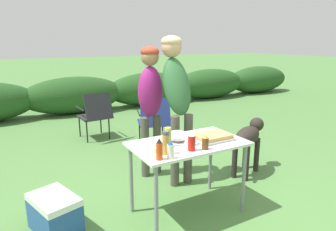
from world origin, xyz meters
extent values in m
plane|color=#4C7A3D|center=(0.00, 0.00, 0.00)|extent=(60.00, 60.00, 0.00)
ellipsoid|color=#234C1E|center=(0.00, 4.91, 0.43)|extent=(2.40, 0.90, 0.87)
ellipsoid|color=#234C1E|center=(2.00, 4.91, 0.43)|extent=(2.40, 0.90, 0.87)
ellipsoid|color=#234C1E|center=(4.00, 4.91, 0.43)|extent=(2.40, 0.90, 0.87)
ellipsoid|color=#234C1E|center=(6.00, 4.91, 0.43)|extent=(2.40, 0.90, 0.87)
cube|color=silver|center=(0.00, 0.00, 0.73)|extent=(1.10, 0.64, 0.02)
cylinder|color=gray|center=(-0.49, -0.27, 0.36)|extent=(0.04, 0.04, 0.71)
cylinder|color=gray|center=(0.49, -0.27, 0.36)|extent=(0.04, 0.04, 0.71)
cylinder|color=gray|center=(-0.49, 0.27, 0.36)|extent=(0.04, 0.04, 0.71)
cylinder|color=gray|center=(0.49, 0.27, 0.36)|extent=(0.04, 0.04, 0.71)
cube|color=#9E9EA3|center=(0.25, -0.04, 0.75)|extent=(0.39, 0.30, 0.02)
cube|color=tan|center=(0.25, -0.04, 0.78)|extent=(0.35, 0.25, 0.04)
cylinder|color=white|center=(-0.37, 0.03, 0.76)|extent=(0.24, 0.24, 0.04)
ellipsoid|color=silver|center=(-0.06, 0.10, 0.79)|extent=(0.23, 0.23, 0.10)
cylinder|color=white|center=(-0.04, -0.07, 0.80)|extent=(0.08, 0.08, 0.11)
cylinder|color=#CC4214|center=(-0.44, -0.24, 0.81)|extent=(0.06, 0.06, 0.14)
cone|color=black|center=(-0.44, -0.24, 0.90)|extent=(0.05, 0.05, 0.04)
cylinder|color=#B2893D|center=(-0.34, -0.16, 0.83)|extent=(0.06, 0.06, 0.17)
cylinder|color=#4C4C4C|center=(-0.34, -0.16, 0.93)|extent=(0.06, 0.06, 0.03)
cylinder|color=olive|center=(-0.22, 0.00, 0.82)|extent=(0.06, 0.06, 0.15)
cylinder|color=#D1CC47|center=(-0.22, 0.00, 0.91)|extent=(0.05, 0.05, 0.03)
cylinder|color=silver|center=(-0.35, -0.26, 0.80)|extent=(0.06, 0.06, 0.12)
cone|color=#194793|center=(-0.35, -0.26, 0.87)|extent=(0.05, 0.05, 0.03)
cylinder|color=red|center=(-0.10, -0.20, 0.81)|extent=(0.07, 0.07, 0.14)
cone|color=white|center=(-0.10, -0.20, 0.90)|extent=(0.06, 0.06, 0.04)
cylinder|color=brown|center=(0.03, -0.23, 0.79)|extent=(0.06, 0.06, 0.11)
cone|color=gold|center=(0.03, -0.23, 0.86)|extent=(0.05, 0.05, 0.03)
cylinder|color=#4C473D|center=(0.18, 0.55, 0.43)|extent=(0.10, 0.10, 0.86)
cylinder|color=#4C473D|center=(0.36, 0.54, 0.43)|extent=(0.10, 0.10, 0.86)
ellipsoid|color=#28562D|center=(0.28, 0.68, 1.18)|extent=(0.34, 0.49, 0.73)
sphere|color=tan|center=(0.28, 0.81, 1.61)|extent=(0.24, 0.24, 0.24)
ellipsoid|color=tan|center=(0.28, 0.81, 1.68)|extent=(0.25, 0.25, 0.14)
cylinder|color=#4C473D|center=(-0.01, 0.96, 0.39)|extent=(0.10, 0.10, 0.77)
cylinder|color=#4C473D|center=(0.16, 0.98, 0.39)|extent=(0.10, 0.10, 0.77)
ellipsoid|color=#931E70|center=(0.08, 0.97, 1.08)|extent=(0.35, 0.27, 0.62)
sphere|color=#936B4C|center=(0.08, 0.97, 1.50)|extent=(0.21, 0.21, 0.21)
ellipsoid|color=#993823|center=(0.08, 0.97, 1.56)|extent=(0.22, 0.22, 0.13)
cylinder|color=#28231E|center=(0.95, 0.36, 0.23)|extent=(0.07, 0.07, 0.45)
cylinder|color=#28231E|center=(1.01, 0.22, 0.23)|extent=(0.07, 0.07, 0.45)
cylinder|color=#28231E|center=(1.27, 0.51, 0.23)|extent=(0.07, 0.07, 0.45)
cylinder|color=#28231E|center=(1.33, 0.37, 0.23)|extent=(0.07, 0.07, 0.45)
ellipsoid|color=#28231E|center=(1.14, 0.37, 0.51)|extent=(0.59, 0.44, 0.24)
sphere|color=#28231E|center=(1.43, 0.50, 0.60)|extent=(0.19, 0.19, 0.19)
cone|color=#28231E|center=(1.50, 0.53, 0.62)|extent=(0.17, 0.14, 0.13)
cylinder|color=#28231E|center=(0.86, 0.24, 0.53)|extent=(0.17, 0.11, 0.09)
cube|color=navy|center=(0.60, 1.97, 0.39)|extent=(0.58, 0.58, 0.03)
cube|color=navy|center=(0.52, 1.70, 0.61)|extent=(0.49, 0.30, 0.44)
cylinder|color=black|center=(0.35, 1.84, 0.19)|extent=(0.02, 0.02, 0.38)
cylinder|color=black|center=(0.73, 1.72, 0.19)|extent=(0.02, 0.02, 0.38)
cylinder|color=black|center=(0.47, 2.22, 0.19)|extent=(0.02, 0.02, 0.38)
cylinder|color=black|center=(0.85, 2.10, 0.19)|extent=(0.02, 0.02, 0.38)
cylinder|color=black|center=(0.38, 2.04, 0.56)|extent=(0.15, 0.40, 0.02)
cylinder|color=black|center=(0.82, 1.90, 0.56)|extent=(0.15, 0.40, 0.02)
cube|color=#232328|center=(-0.14, 2.82, 0.39)|extent=(0.49, 0.49, 0.03)
cube|color=#232328|center=(-0.12, 2.54, 0.61)|extent=(0.47, 0.19, 0.44)
cylinder|color=black|center=(-0.32, 2.61, 0.19)|extent=(0.02, 0.02, 0.38)
cylinder|color=black|center=(0.08, 2.64, 0.19)|extent=(0.02, 0.02, 0.38)
cylinder|color=black|center=(-0.35, 3.01, 0.19)|extent=(0.02, 0.02, 0.38)
cylinder|color=black|center=(0.05, 3.04, 0.19)|extent=(0.02, 0.02, 0.38)
cylinder|color=black|center=(-0.37, 2.81, 0.56)|extent=(0.05, 0.41, 0.02)
cylinder|color=black|center=(0.09, 2.84, 0.56)|extent=(0.05, 0.41, 0.02)
cube|color=#234C93|center=(-1.22, 0.33, 0.14)|extent=(0.44, 0.55, 0.28)
cube|color=silver|center=(-1.22, 0.33, 0.31)|extent=(0.44, 0.55, 0.06)
camera|label=1|loc=(-1.51, -2.28, 1.69)|focal=32.00mm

